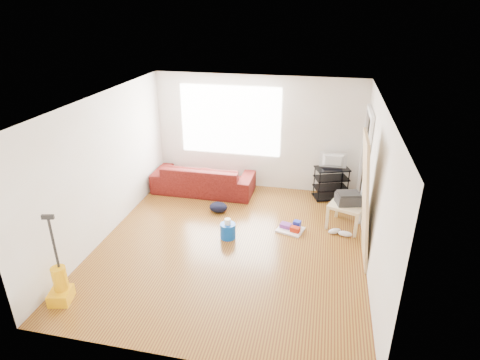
% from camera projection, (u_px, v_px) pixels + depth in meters
% --- Properties ---
extents(room, '(4.51, 5.01, 2.51)m').
position_uv_depth(room, '(237.00, 175.00, 6.58)').
color(room, '#582A14').
rests_on(room, ground).
extents(sofa, '(2.19, 0.86, 0.64)m').
position_uv_depth(sofa, '(204.00, 191.00, 8.92)').
color(sofa, '#310705').
rests_on(sofa, ground).
extents(tv_stand, '(0.78, 0.60, 0.69)m').
position_uv_depth(tv_stand, '(331.00, 183.00, 8.49)').
color(tv_stand, black).
rests_on(tv_stand, ground).
extents(tv, '(0.56, 0.07, 0.32)m').
position_uv_depth(tv, '(333.00, 161.00, 8.29)').
color(tv, black).
rests_on(tv, tv_stand).
extents(side_table, '(0.75, 0.75, 0.48)m').
position_uv_depth(side_table, '(347.00, 207.00, 7.37)').
color(side_table, '#D5B789').
rests_on(side_table, ground).
extents(printer, '(0.50, 0.43, 0.22)m').
position_uv_depth(printer, '(348.00, 198.00, 7.30)').
color(printer, black).
rests_on(printer, side_table).
extents(bucket, '(0.34, 0.34, 0.28)m').
position_uv_depth(bucket, '(228.00, 237.00, 7.18)').
color(bucket, '#0746BC').
rests_on(bucket, ground).
extents(toilet_paper, '(0.11, 0.11, 0.10)m').
position_uv_depth(toilet_paper, '(228.00, 228.00, 7.10)').
color(toilet_paper, white).
rests_on(toilet_paper, bucket).
extents(cleaning_tray, '(0.54, 0.48, 0.16)m').
position_uv_depth(cleaning_tray, '(291.00, 228.00, 7.38)').
color(cleaning_tray, white).
rests_on(cleaning_tray, ground).
extents(backpack, '(0.37, 0.29, 0.20)m').
position_uv_depth(backpack, '(218.00, 212.00, 8.06)').
color(backpack, black).
rests_on(backpack, ground).
extents(sneakers, '(0.45, 0.23, 0.10)m').
position_uv_depth(sneakers, '(340.00, 232.00, 7.24)').
color(sneakers, white).
rests_on(sneakers, ground).
extents(vacuum, '(0.35, 0.38, 1.34)m').
position_uv_depth(vacuum, '(60.00, 286.00, 5.58)').
color(vacuum, '#EBA108').
rests_on(vacuum, ground).
extents(door_panel, '(0.26, 0.84, 2.10)m').
position_uv_depth(door_panel, '(357.00, 258.00, 6.61)').
color(door_panel, tan).
rests_on(door_panel, ground).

